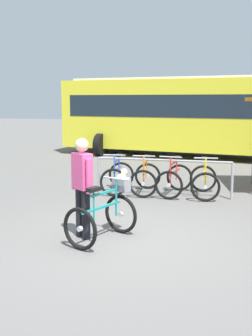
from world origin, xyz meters
TOP-DOWN VIEW (x-y plane):
  - ground_plane at (0.00, 0.00)m, footprint 80.00×80.00m
  - bike_rack_rail at (0.29, 3.30)m, footprint 3.20×0.24m
  - racked_bike_blue at (-0.85, 3.54)m, footprint 0.69×1.12m
  - racked_bike_orange at (-0.15, 3.50)m, footprint 0.70×1.10m
  - racked_bike_red at (0.55, 3.46)m, footprint 0.84×1.20m
  - racked_bike_yellow at (1.25, 3.42)m, footprint 0.73×1.15m
  - featured_bicycle at (-0.28, 0.04)m, footprint 1.06×1.26m
  - person_with_featured_bike at (-0.67, 0.03)m, footprint 0.42×0.39m
  - bus_distant at (0.51, 10.46)m, footprint 10.30×4.66m

SIDE VIEW (x-z plane):
  - ground_plane at x=0.00m, z-range 0.00..0.00m
  - racked_bike_blue at x=-0.85m, z-range -0.12..0.86m
  - racked_bike_orange at x=-0.15m, z-range -0.12..0.85m
  - racked_bike_yellow at x=1.25m, z-range -0.12..0.86m
  - racked_bike_red at x=0.55m, z-range -0.12..0.86m
  - featured_bicycle at x=-0.28m, z-range -0.06..1.03m
  - bike_rack_rail at x=0.29m, z-range 0.23..1.10m
  - person_with_featured_bike at x=-0.67m, z-range 0.09..1.73m
  - bus_distant at x=0.51m, z-range 0.20..3.28m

